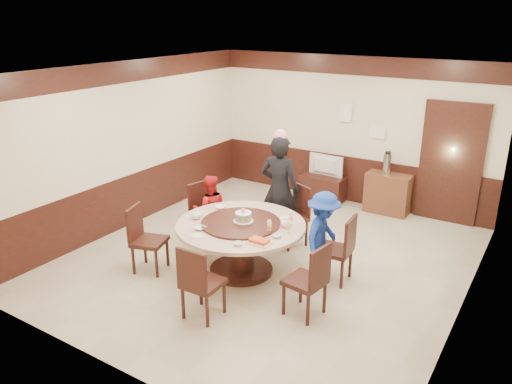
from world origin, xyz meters
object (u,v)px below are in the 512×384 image
Objects in this scene: person_standing at (280,190)px; shrimp_platter at (259,242)px; banquet_table at (241,238)px; tv_stand at (323,188)px; person_blue at (323,236)px; thermos at (387,164)px; television at (324,166)px; birthday_cake at (243,217)px; side_cabinet at (388,193)px; person_red at (210,210)px.

person_standing reaches higher than shrimp_platter.
banquet_table is 3.33m from tv_stand.
thermos is (-0.07, 2.87, 0.30)m from person_blue.
person_blue is 1.77× the size of television.
person_standing is 6.19× the size of birthday_cake.
television reaches higher than banquet_table.
banquet_table is 2.27× the size of side_cabinet.
person_blue reaches higher than shrimp_platter.
tv_stand is 1.41m from thermos.
tv_stand is 1.30m from side_cabinet.
thermos is at bearing -119.86° from person_standing.
television reaches higher than shrimp_platter.
tv_stand is at bearing 94.41° from banquet_table.
shrimp_platter is 0.35× the size of tv_stand.
television is at bearing -88.87° from person_standing.
television is (0.00, 0.00, 0.46)m from tv_stand.
person_red is 0.90× the size of person_blue.
person_standing is (-0.05, 1.19, 0.35)m from banquet_table.
shrimp_platter is at bearing 106.64° from person_standing.
tv_stand is at bearing -178.67° from side_cabinet.
shrimp_platter is (0.61, -1.59, -0.11)m from person_standing.
television is at bearing 102.29° from shrimp_platter.
tv_stand is (-0.26, 3.31, -0.28)m from banquet_table.
person_standing is 1.15m from birthday_cake.
person_red is at bearing 83.30° from person_blue.
birthday_cake is at bearing -85.22° from tv_stand.
television is at bearing 94.78° from birthday_cake.
shrimp_platter is 0.42× the size of television.
television reaches higher than side_cabinet.
tv_stand is (-0.81, 3.71, -0.53)m from shrimp_platter.
tv_stand is 1.06× the size of side_cabinet.
birthday_cake is 3.29m from television.
birthday_cake is 3.44m from thermos.
person_blue is (1.05, 0.47, 0.10)m from banquet_table.
side_cabinet is at bearing -167.70° from person_red.
television is 0.90× the size of side_cabinet.
person_blue is 1.50× the size of tv_stand.
television is (0.71, 2.76, 0.14)m from person_red.
banquet_table is 0.73m from shrimp_platter.
person_red is 1.15m from birthday_cake.
person_standing is 1.39× the size of person_blue.
thermos is (0.42, 3.74, 0.16)m from shrimp_platter.
thermos is at bearing 73.72° from banquet_table.
person_blue is at bearing 135.45° from person_red.
banquet_table is at bearing -107.25° from side_cabinet.
banquet_table is 6.07× the size of shrimp_platter.
shrimp_platter is at bearing -96.43° from thermos.
side_cabinet is at bearing 72.75° from banquet_table.
side_cabinet is 0.57m from thermos.
thermos is (-0.06, 0.00, 0.56)m from side_cabinet.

